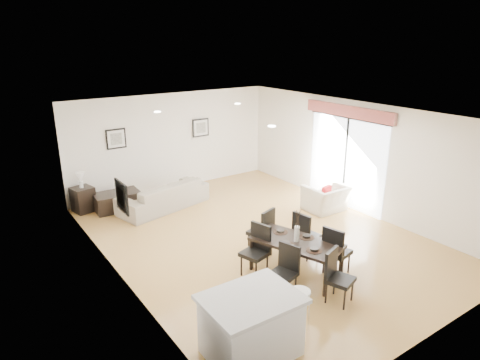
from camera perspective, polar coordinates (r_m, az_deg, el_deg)
ground at (r=9.37m, az=2.39°, el=-7.67°), size 8.00×8.00×0.00m
wall_back at (r=12.16m, az=-8.99°, el=5.06°), size 6.00×0.04×2.70m
wall_front at (r=6.40m, az=24.97°, el=-9.10°), size 6.00×0.04×2.70m
wall_left at (r=7.53m, az=-16.04°, el=-3.90°), size 0.04×8.00×2.70m
wall_right at (r=10.87m, az=15.24°, el=3.02°), size 0.04×8.00×2.70m
ceiling at (r=8.53m, az=2.64°, el=8.84°), size 6.00×8.00×0.02m
sofa at (r=10.97m, az=-10.16°, el=-2.00°), size 2.48×1.42×0.68m
armchair at (r=10.87m, az=11.38°, el=-2.37°), size 1.01×0.89×0.65m
courtyard_plant_a at (r=13.25m, az=22.85°, el=0.35°), size 0.64×0.57×0.66m
courtyard_plant_b at (r=13.88m, az=19.93°, el=1.57°), size 0.42×0.42×0.70m
dining_table at (r=7.82m, az=7.52°, el=-8.50°), size 1.29×1.77×0.67m
dining_chair_wnear at (r=7.29m, az=6.13°, el=-11.50°), size 0.50×0.50×0.89m
dining_chair_wfar at (r=7.82m, az=2.32°, el=-8.90°), size 0.53×0.53×0.95m
dining_chair_enear at (r=7.96m, az=12.57°, el=-8.91°), size 0.50×0.50×0.94m
dining_chair_efar at (r=8.45m, az=8.56°, el=-6.94°), size 0.48×0.48×0.95m
dining_chair_head at (r=7.25m, az=12.69°, el=-12.04°), size 0.51×0.51×0.90m
dining_chair_foot at (r=8.55m, az=3.17°, el=-6.48°), size 0.53×0.53×0.94m
vase at (r=7.69m, az=7.62°, el=-6.44°), size 0.76×1.17×0.59m
coffee_table at (r=11.19m, az=-16.04°, el=-2.70°), size 1.13×0.71×0.44m
side_table at (r=11.29m, az=-20.18°, el=-2.44°), size 0.56×0.56×0.62m
table_lamp at (r=11.11m, az=-20.50°, el=0.30°), size 0.21×0.21×0.40m
cushion at (r=10.68m, az=11.46°, el=-1.61°), size 0.32×0.16×0.31m
kitchen_island at (r=6.08m, az=1.49°, el=-18.79°), size 1.28×1.00×0.89m
bar_stool at (r=6.47m, az=8.01°, el=-15.11°), size 0.30×0.30×0.66m
framed_print_back_left at (r=11.48m, az=-16.20°, el=5.30°), size 0.52×0.04×0.52m
framed_print_back_right at (r=12.48m, az=-5.27°, el=6.97°), size 0.52×0.04×0.52m
framed_print_left_wall at (r=7.26m, az=-15.50°, el=-2.17°), size 0.04×0.52×0.52m
sliding_door at (r=10.94m, az=14.04°, el=4.94°), size 0.12×2.70×2.57m
courtyard at (r=13.94m, az=20.89°, el=3.98°), size 6.00×6.00×2.00m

